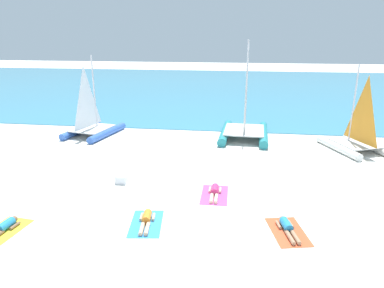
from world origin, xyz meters
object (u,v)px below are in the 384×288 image
sunbather_center_right (215,191)px  towel_rightmost (288,232)px  cooler_box (121,179)px  towel_leftmost (2,232)px  sailboat_teal (244,124)px  sunbather_center_left (146,219)px  sunbather_leftmost (3,228)px  towel_center_left (146,223)px  sailboat_white (355,138)px  sunbather_rightmost (287,227)px  sailboat_blue (92,124)px  towel_center_right (214,195)px

sunbather_center_right → towel_rightmost: 3.72m
cooler_box → towel_leftmost: bearing=-121.0°
sailboat_teal → sunbather_center_left: sailboat_teal is taller
sailboat_teal → towel_rightmost: size_ratio=3.20×
towel_leftmost → sunbather_leftmost: (0.01, 0.07, 0.13)m
towel_center_left → sailboat_white: bearing=44.7°
sailboat_white → towel_rightmost: 10.63m
sunbather_center_right → sunbather_rightmost: bearing=-43.9°
sailboat_blue → cooler_box: size_ratio=10.26×
towel_center_left → sunbather_center_right: sunbather_center_right is taller
sunbather_leftmost → sailboat_white: bearing=43.3°
sunbather_leftmost → sunbather_center_left: size_ratio=1.00×
sunbather_rightmost → towel_leftmost: bearing=176.1°
towel_rightmost → sunbather_center_left: bearing=-179.2°
sunbather_center_right → cooler_box: (-4.25, 0.57, 0.05)m
sunbather_center_left → sunbather_rightmost: 4.92m
sailboat_blue → sunbather_center_right: (8.66, -7.85, -0.63)m
sailboat_blue → sailboat_white: size_ratio=1.07×
towel_center_right → towel_rightmost: bearing=-42.8°
sunbather_leftmost → sunbather_rightmost: size_ratio=1.01×
sailboat_white → towel_leftmost: size_ratio=2.53×
towel_center_left → sunbather_center_left: bearing=97.6°
sunbather_rightmost → sailboat_teal: bearing=85.3°
sunbather_center_right → towel_rightmost: sunbather_center_right is taller
sunbather_leftmost → cooler_box: 5.17m
sailboat_blue → towel_center_left: size_ratio=2.70×
cooler_box → sailboat_blue: bearing=121.2°
sunbather_leftmost → sunbather_center_right: (6.93, 3.85, 0.00)m
towel_leftmost → cooler_box: size_ratio=3.80×
towel_center_left → towel_center_right: same height
sunbather_center_right → cooler_box: cooler_box is taller
towel_rightmost → cooler_box: bearing=155.7°
sunbather_rightmost → sunbather_center_left: bearing=169.3°
sunbather_leftmost → sunbather_center_left: 4.85m
sunbather_center_left → sunbather_center_right: size_ratio=1.00×
towel_leftmost → towel_center_right: size_ratio=1.00×
sunbather_center_right → sunbather_rightmost: same height
sailboat_teal → sailboat_white: bearing=-11.5°
sunbather_leftmost → towel_center_left: 4.85m
towel_rightmost → sunbather_leftmost: bearing=-172.4°
sailboat_teal → towel_center_right: sailboat_teal is taller
towel_leftmost → sunbather_leftmost: bearing=83.4°
sailboat_white → sunbather_center_right: bearing=-159.7°
towel_center_right → sunbather_rightmost: size_ratio=1.22×
sailboat_teal → cooler_box: (-5.48, -7.90, -0.73)m
sunbather_leftmost → towel_center_right: sunbather_leftmost is taller
sunbather_leftmost → sunbather_center_right: bearing=35.6°
towel_rightmost → sunbather_rightmost: bearing=102.3°
towel_center_right → sunbather_rightmost: bearing=-42.2°
sunbather_center_right → towel_rightmost: size_ratio=0.82×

